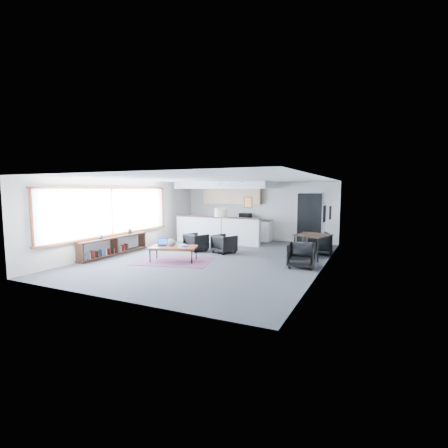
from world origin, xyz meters
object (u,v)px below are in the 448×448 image
at_px(laptop, 162,244).
at_px(floor_lamp, 221,214).
at_px(coffee_table, 174,248).
at_px(armchair_right, 224,243).
at_px(armchair_left, 196,241).
at_px(microwave, 245,216).
at_px(ceramic_pot, 172,243).
at_px(dining_table, 313,236).
at_px(dining_chair_far, 317,244).
at_px(dining_chair_near, 301,256).
at_px(book_stack, 183,246).

bearing_deg(laptop, floor_lamp, 34.01).
distance_m(coffee_table, armchair_right, 2.10).
height_order(armchair_left, microwave, microwave).
bearing_deg(ceramic_pot, laptop, 175.10).
bearing_deg(dining_table, armchair_left, -173.51).
distance_m(laptop, dining_table, 4.90).
bearing_deg(ceramic_pot, dining_chair_far, 38.05).
bearing_deg(dining_chair_far, armchair_left, -6.24).
bearing_deg(dining_chair_near, microwave, 121.62).
bearing_deg(ceramic_pot, microwave, 84.61).
distance_m(dining_chair_far, microwave, 4.08).
bearing_deg(dining_chair_far, ceramic_pot, 14.56).
distance_m(ceramic_pot, armchair_left, 1.84).
bearing_deg(dining_table, dining_chair_near, -93.27).
height_order(dining_table, microwave, microwave).
bearing_deg(floor_lamp, armchair_right, 31.74).
bearing_deg(armchair_right, book_stack, 98.96).
distance_m(ceramic_pot, microwave, 5.15).
relative_size(armchair_right, dining_chair_far, 1.00).
relative_size(laptop, dining_chair_far, 0.52).
height_order(coffee_table, armchair_right, armchair_right).
bearing_deg(dining_chair_near, dining_table, 79.31).
bearing_deg(dining_table, coffee_table, -149.83).
height_order(floor_lamp, microwave, floor_lamp).
bearing_deg(ceramic_pot, coffee_table, 19.00).
relative_size(ceramic_pot, microwave, 0.51).
bearing_deg(microwave, armchair_left, -94.63).
xyz_separation_m(laptop, armchair_right, (1.31, 1.89, -0.17)).
xyz_separation_m(coffee_table, dining_table, (3.91, 2.27, 0.30)).
xyz_separation_m(laptop, dining_chair_far, (4.34, 3.07, -0.17)).
relative_size(book_stack, dining_chair_near, 0.55).
bearing_deg(ceramic_pot, dining_table, 30.02).
distance_m(armchair_left, dining_chair_near, 4.15).
bearing_deg(floor_lamp, coffee_table, -112.98).
bearing_deg(microwave, armchair_right, -75.37).
xyz_separation_m(laptop, dining_table, (4.34, 2.26, 0.20)).
xyz_separation_m(armchair_left, floor_lamp, (1.00, 0.04, 1.03)).
xyz_separation_m(book_stack, dining_table, (3.54, 2.27, 0.22)).
xyz_separation_m(laptop, microwave, (0.86, 5.07, 0.57)).
bearing_deg(floor_lamp, laptop, -123.57).
xyz_separation_m(laptop, ceramic_pot, (0.38, -0.03, 0.06)).
height_order(armchair_right, microwave, microwave).
distance_m(coffee_table, ceramic_pot, 0.17).
xyz_separation_m(dining_chair_near, microwave, (-3.40, 4.20, 0.77)).
distance_m(coffee_table, dining_chair_far, 4.98).
relative_size(coffee_table, dining_chair_near, 2.39).
xyz_separation_m(armchair_right, dining_chair_far, (3.03, 1.18, -0.00)).
bearing_deg(book_stack, ceramic_pot, -177.54).
bearing_deg(floor_lamp, dining_chair_near, -17.51).
height_order(laptop, microwave, microwave).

